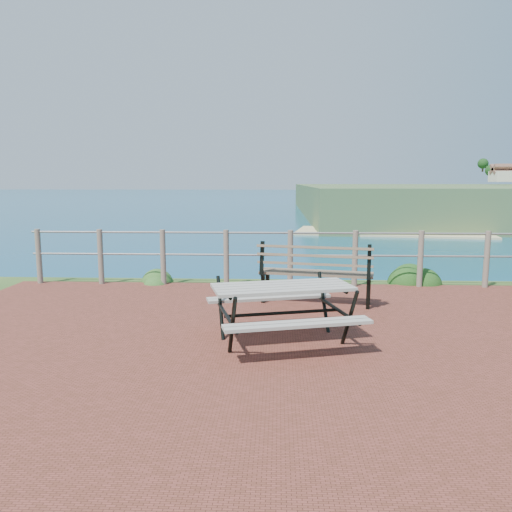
# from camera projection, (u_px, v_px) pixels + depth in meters

# --- Properties ---
(ground) EXTENTS (10.00, 7.00, 0.12)m
(ground) POSITION_uv_depth(u_px,v_px,m) (296.00, 348.00, 5.69)
(ground) COLOR brown
(ground) RESTS_ON ground
(ocean) EXTENTS (1200.00, 1200.00, 0.00)m
(ocean) POSITION_uv_depth(u_px,v_px,m) (279.00, 186.00, 203.24)
(ocean) COLOR #146A79
(ocean) RESTS_ON ground
(safety_railing) EXTENTS (9.40, 0.10, 1.00)m
(safety_railing) POSITION_uv_depth(u_px,v_px,m) (290.00, 255.00, 8.91)
(safety_railing) COLOR #6B5B4C
(safety_railing) RESTS_ON ground
(picnic_table) EXTENTS (1.70, 1.34, 0.67)m
(picnic_table) POSITION_uv_depth(u_px,v_px,m) (282.00, 307.00, 5.79)
(picnic_table) COLOR gray
(picnic_table) RESTS_ON ground
(park_bench) EXTENTS (1.77, 0.76, 0.97)m
(park_bench) POSITION_uv_depth(u_px,v_px,m) (316.00, 264.00, 7.60)
(park_bench) COLOR brown
(park_bench) RESTS_ON ground
(shrub_lip_west) EXTENTS (0.69, 0.69, 0.40)m
(shrub_lip_west) POSITION_uv_depth(u_px,v_px,m) (150.00, 282.00, 9.37)
(shrub_lip_west) COLOR #285620
(shrub_lip_west) RESTS_ON ground
(shrub_lip_east) EXTENTS (0.82, 0.82, 0.58)m
(shrub_lip_east) POSITION_uv_depth(u_px,v_px,m) (414.00, 283.00, 9.29)
(shrub_lip_east) COLOR #173C12
(shrub_lip_east) RESTS_ON ground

